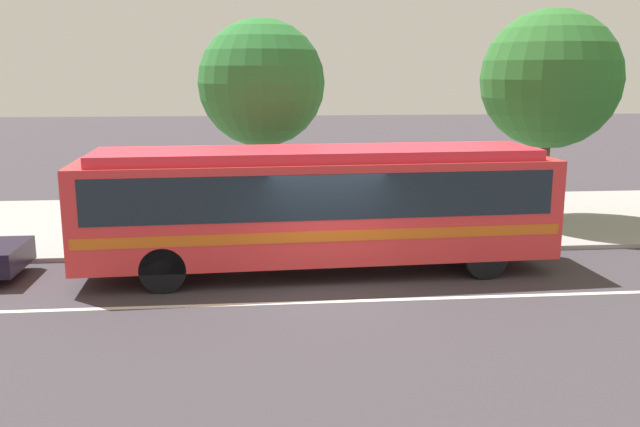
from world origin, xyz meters
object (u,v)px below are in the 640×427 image
object	(u,v)px
pedestrian_waiting_near_sign	(274,212)
street_tree_mid_block	(550,79)
pedestrian_standing_by_tree	(510,204)
bus_stop_sign	(435,186)
pedestrian_walking_along_curb	(424,209)
transit_bus	(319,201)
street_tree_near_stop	(262,84)

from	to	relation	value
pedestrian_waiting_near_sign	street_tree_mid_block	world-z (taller)	street_tree_mid_block
pedestrian_standing_by_tree	bus_stop_sign	xyz separation A→B (m)	(-2.08, -0.00, 0.53)
pedestrian_walking_along_curb	street_tree_mid_block	size ratio (longest dim) A/B	0.25
pedestrian_waiting_near_sign	pedestrian_walking_along_curb	size ratio (longest dim) A/B	1.04
transit_bus	pedestrian_waiting_near_sign	xyz separation A→B (m)	(-1.01, 1.79, -0.60)
street_tree_mid_block	pedestrian_standing_by_tree	bearing A→B (deg)	-127.59
pedestrian_waiting_near_sign	bus_stop_sign	world-z (taller)	bus_stop_sign
bus_stop_sign	street_tree_near_stop	world-z (taller)	street_tree_near_stop
street_tree_mid_block	pedestrian_walking_along_curb	bearing A→B (deg)	-149.00
pedestrian_standing_by_tree	street_tree_mid_block	xyz separation A→B (m)	(2.06, 2.68, 3.27)
pedestrian_walking_along_curb	pedestrian_waiting_near_sign	bearing A→B (deg)	-177.00
pedestrian_walking_along_curb	pedestrian_standing_by_tree	size ratio (longest dim) A/B	0.91
transit_bus	street_tree_mid_block	world-z (taller)	street_tree_mid_block
pedestrian_walking_along_curb	bus_stop_sign	world-z (taller)	bus_stop_sign
street_tree_near_stop	transit_bus	bearing A→B (deg)	-71.44
pedestrian_waiting_near_sign	pedestrian_standing_by_tree	world-z (taller)	pedestrian_standing_by_tree
pedestrian_standing_by_tree	bus_stop_sign	distance (m)	2.15
pedestrian_waiting_near_sign	street_tree_near_stop	distance (m)	3.75
pedestrian_walking_along_curb	bus_stop_sign	distance (m)	0.69
bus_stop_sign	street_tree_mid_block	size ratio (longest dim) A/B	0.38
transit_bus	bus_stop_sign	xyz separation A→B (m)	(3.29, 1.98, -0.02)
pedestrian_waiting_near_sign	transit_bus	bearing A→B (deg)	-60.68
transit_bus	pedestrian_waiting_near_sign	size ratio (longest dim) A/B	6.62
pedestrian_walking_along_curb	pedestrian_standing_by_tree	world-z (taller)	pedestrian_standing_by_tree
pedestrian_waiting_near_sign	bus_stop_sign	xyz separation A→B (m)	(4.29, 0.19, 0.58)
street_tree_mid_block	transit_bus	bearing A→B (deg)	-147.94
bus_stop_sign	pedestrian_standing_by_tree	bearing A→B (deg)	0.03
pedestrian_standing_by_tree	transit_bus	bearing A→B (deg)	-159.78
street_tree_near_stop	street_tree_mid_block	world-z (taller)	street_tree_mid_block
transit_bus	pedestrian_waiting_near_sign	world-z (taller)	transit_bus
pedestrian_walking_along_curb	pedestrian_standing_by_tree	xyz separation A→B (m)	(2.36, -0.02, 0.10)
pedestrian_standing_by_tree	street_tree_near_stop	xyz separation A→B (m)	(-6.61, 1.71, 3.16)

